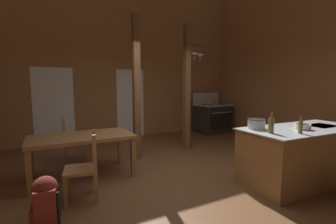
# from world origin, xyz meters

# --- Properties ---
(ground_plane) EXTENTS (8.50, 7.90, 0.10)m
(ground_plane) POSITION_xyz_m (0.00, 0.00, -0.05)
(ground_plane) COLOR brown
(wall_back) EXTENTS (8.50, 0.14, 4.69)m
(wall_back) POSITION_xyz_m (0.00, 3.62, 2.34)
(wall_back) COLOR #93663F
(wall_back) RESTS_ON ground_plane
(wall_right) EXTENTS (0.14, 7.90, 4.69)m
(wall_right) POSITION_xyz_m (3.92, 0.00, 2.34)
(wall_right) COLOR #93663F
(wall_right) RESTS_ON ground_plane
(glazed_door_back_left) EXTENTS (1.00, 0.01, 2.05)m
(glazed_door_back_left) POSITION_xyz_m (-1.73, 3.55, 1.02)
(glazed_door_back_left) COLOR white
(glazed_door_back_left) RESTS_ON ground_plane
(glazed_panel_back_right) EXTENTS (0.84, 0.01, 2.05)m
(glazed_panel_back_right) POSITION_xyz_m (0.38, 3.55, 1.02)
(glazed_panel_back_right) COLOR white
(glazed_panel_back_right) RESTS_ON ground_plane
(kitchen_island) EXTENTS (2.19, 1.04, 0.91)m
(kitchen_island) POSITION_xyz_m (1.80, -1.01, 0.45)
(kitchen_island) COLOR olive
(kitchen_island) RESTS_ON ground_plane
(stove_range) EXTENTS (1.20, 0.90, 1.32)m
(stove_range) POSITION_xyz_m (3.07, 2.94, 0.48)
(stove_range) COLOR black
(stove_range) RESTS_ON ground_plane
(support_post_with_pot_rack) EXTENTS (0.58, 0.22, 3.04)m
(support_post_with_pot_rack) POSITION_xyz_m (1.19, 1.58, 1.60)
(support_post_with_pot_rack) COLOR brown
(support_post_with_pot_rack) RESTS_ON ground_plane
(support_post_center) EXTENTS (0.14, 0.14, 3.04)m
(support_post_center) POSITION_xyz_m (-0.21, 1.38, 1.52)
(support_post_center) COLOR brown
(support_post_center) RESTS_ON ground_plane
(dining_table) EXTENTS (1.71, 0.92, 0.74)m
(dining_table) POSITION_xyz_m (-1.42, 0.87, 0.65)
(dining_table) COLOR olive
(dining_table) RESTS_ON ground_plane
(ladderback_chair_near_window) EXTENTS (0.48, 0.48, 0.95)m
(ladderback_chair_near_window) POSITION_xyz_m (-1.50, 1.82, 0.45)
(ladderback_chair_near_window) COLOR #9E7044
(ladderback_chair_near_window) RESTS_ON ground_plane
(ladderback_chair_by_post) EXTENTS (0.51, 0.51, 0.95)m
(ladderback_chair_by_post) POSITION_xyz_m (-1.50, 0.02, 0.45)
(ladderback_chair_by_post) COLOR #9E7044
(ladderback_chair_by_post) RESTS_ON ground_plane
(backpack) EXTENTS (0.32, 0.33, 0.60)m
(backpack) POSITION_xyz_m (-2.00, -0.48, 0.31)
(backpack) COLOR maroon
(backpack) RESTS_ON ground_plane
(stockpot_on_counter) EXTENTS (0.34, 0.28, 0.16)m
(stockpot_on_counter) POSITION_xyz_m (1.02, -0.73, 0.98)
(stockpot_on_counter) COLOR #A8AAB2
(stockpot_on_counter) RESTS_ON kitchen_island
(mixing_bowl_on_counter) EXTENTS (0.24, 0.24, 0.09)m
(mixing_bowl_on_counter) POSITION_xyz_m (1.64, -1.09, 0.95)
(mixing_bowl_on_counter) COLOR silver
(mixing_bowl_on_counter) RESTS_ON kitchen_island
(bottle_tall_on_counter) EXTENTS (0.08, 0.08, 0.30)m
(bottle_tall_on_counter) POSITION_xyz_m (0.95, -1.06, 1.02)
(bottle_tall_on_counter) COLOR brown
(bottle_tall_on_counter) RESTS_ON kitchen_island
(bottle_short_on_counter) EXTENTS (0.06, 0.06, 0.25)m
(bottle_short_on_counter) POSITION_xyz_m (1.30, -1.27, 1.00)
(bottle_short_on_counter) COLOR brown
(bottle_short_on_counter) RESTS_ON kitchen_island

